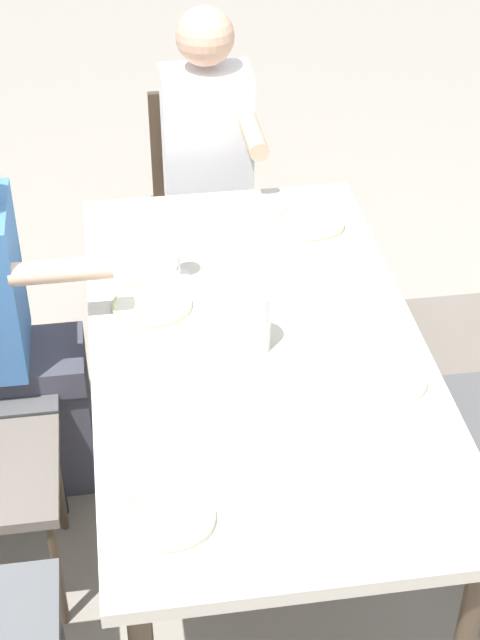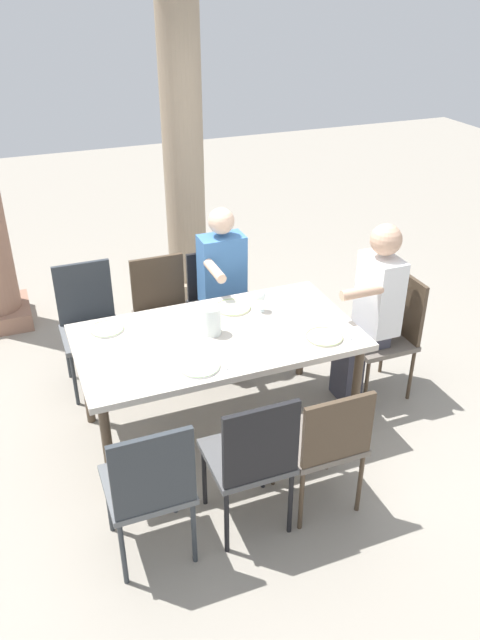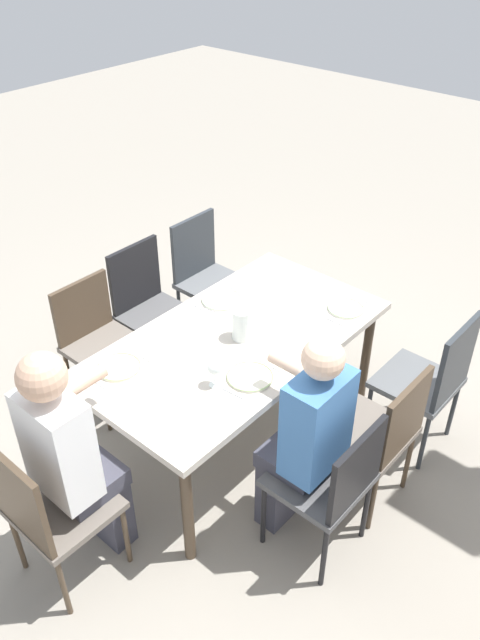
{
  "view_description": "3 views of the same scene",
  "coord_description": "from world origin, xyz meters",
  "px_view_note": "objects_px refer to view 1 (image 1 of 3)",
  "views": [
    {
      "loc": [
        -2.25,
        0.38,
        2.53
      ],
      "look_at": [
        -0.02,
        0.05,
        0.86
      ],
      "focal_mm": 55.16,
      "sensor_mm": 36.0,
      "label": 1
    },
    {
      "loc": [
        -1.13,
        -3.28,
        2.84
      ],
      "look_at": [
        0.13,
        -0.08,
        0.89
      ],
      "focal_mm": 35.16,
      "sensor_mm": 36.0,
      "label": 2
    },
    {
      "loc": [
        2.18,
        1.93,
        2.93
      ],
      "look_at": [
        -0.05,
        -0.01,
        0.86
      ],
      "focal_mm": 35.64,
      "sensor_mm": 36.0,
      "label": 3
    }
  ],
  "objects_px": {
    "dining_table": "(257,359)",
    "diner_woman_green": "(210,171)",
    "plate_0": "(170,517)",
    "plate_1": "(383,378)",
    "plate_3": "(311,224)",
    "plate_2": "(152,305)",
    "diner_man_white": "(13,317)",
    "water_pitcher": "(250,324)",
    "chair_head_east": "(205,193)",
    "wine_glass_2": "(178,245)"
  },
  "relations": [
    {
      "from": "diner_man_white",
      "to": "wine_glass_2",
      "type": "bearing_deg",
      "value": -83.25
    },
    {
      "from": "diner_woman_green",
      "to": "plate_3",
      "type": "xyz_separation_m",
      "value": [
        -0.52,
        -0.29,
        0.05
      ]
    },
    {
      "from": "diner_woman_green",
      "to": "water_pitcher",
      "type": "distance_m",
      "value": 1.18
    },
    {
      "from": "dining_table",
      "to": "plate_2",
      "type": "relative_size",
      "value": 7.32
    },
    {
      "from": "dining_table",
      "to": "diner_man_white",
      "type": "relative_size",
      "value": 1.37
    },
    {
      "from": "dining_table",
      "to": "diner_woman_green",
      "type": "height_order",
      "value": "diner_woman_green"
    },
    {
      "from": "plate_0",
      "to": "plate_3",
      "type": "height_order",
      "value": "same"
    },
    {
      "from": "dining_table",
      "to": "chair_head_east",
      "type": "bearing_deg",
      "value": 0.0
    },
    {
      "from": "diner_woman_green",
      "to": "diner_man_white",
      "type": "bearing_deg",
      "value": 138.69
    },
    {
      "from": "diner_man_white",
      "to": "plate_2",
      "type": "distance_m",
      "value": 0.45
    },
    {
      "from": "dining_table",
      "to": "diner_woman_green",
      "type": "distance_m",
      "value": 1.15
    },
    {
      "from": "diner_man_white",
      "to": "water_pitcher",
      "type": "bearing_deg",
      "value": -116.0
    },
    {
      "from": "plate_1",
      "to": "plate_3",
      "type": "height_order",
      "value": "same"
    },
    {
      "from": "diner_man_white",
      "to": "water_pitcher",
      "type": "distance_m",
      "value": 0.79
    },
    {
      "from": "diner_man_white",
      "to": "plate_0",
      "type": "height_order",
      "value": "diner_man_white"
    },
    {
      "from": "dining_table",
      "to": "water_pitcher",
      "type": "height_order",
      "value": "water_pitcher"
    },
    {
      "from": "water_pitcher",
      "to": "diner_woman_green",
      "type": "bearing_deg",
      "value": -1.43
    },
    {
      "from": "plate_2",
      "to": "plate_0",
      "type": "bearing_deg",
      "value": 178.43
    },
    {
      "from": "dining_table",
      "to": "water_pitcher",
      "type": "xyz_separation_m",
      "value": [
        -0.03,
        0.03,
        0.15
      ]
    },
    {
      "from": "plate_3",
      "to": "water_pitcher",
      "type": "distance_m",
      "value": 0.72
    },
    {
      "from": "dining_table",
      "to": "plate_3",
      "type": "bearing_deg",
      "value": -25.01
    },
    {
      "from": "plate_3",
      "to": "water_pitcher",
      "type": "relative_size",
      "value": 1.26
    },
    {
      "from": "plate_2",
      "to": "chair_head_east",
      "type": "bearing_deg",
      "value": -14.68
    },
    {
      "from": "diner_woman_green",
      "to": "dining_table",
      "type": "bearing_deg",
      "value": 179.86
    },
    {
      "from": "chair_head_east",
      "to": "water_pitcher",
      "type": "height_order",
      "value": "water_pitcher"
    },
    {
      "from": "diner_woman_green",
      "to": "diner_man_white",
      "type": "height_order",
      "value": "diner_woman_green"
    },
    {
      "from": "dining_table",
      "to": "diner_woman_green",
      "type": "relative_size",
      "value": 1.34
    },
    {
      "from": "diner_man_white",
      "to": "water_pitcher",
      "type": "xyz_separation_m",
      "value": [
        -0.34,
        -0.7,
        0.15
      ]
    },
    {
      "from": "chair_head_east",
      "to": "diner_woman_green",
      "type": "relative_size",
      "value": 0.69
    },
    {
      "from": "diner_woman_green",
      "to": "wine_glass_2",
      "type": "xyz_separation_m",
      "value": [
        -0.77,
        0.19,
        0.15
      ]
    },
    {
      "from": "diner_woman_green",
      "to": "diner_man_white",
      "type": "xyz_separation_m",
      "value": [
        -0.83,
        0.73,
        -0.03
      ]
    },
    {
      "from": "plate_0",
      "to": "plate_1",
      "type": "bearing_deg",
      "value": -56.14
    },
    {
      "from": "diner_woman_green",
      "to": "plate_0",
      "type": "relative_size",
      "value": 6.13
    },
    {
      "from": "plate_0",
      "to": "water_pitcher",
      "type": "height_order",
      "value": "water_pitcher"
    },
    {
      "from": "diner_woman_green",
      "to": "plate_1",
      "type": "xyz_separation_m",
      "value": [
        -1.37,
        -0.32,
        0.05
      ]
    },
    {
      "from": "diner_man_white",
      "to": "plate_0",
      "type": "xyz_separation_m",
      "value": [
        -0.97,
        -0.41,
        0.07
      ]
    },
    {
      "from": "plate_0",
      "to": "plate_1",
      "type": "distance_m",
      "value": 0.76
    },
    {
      "from": "diner_man_white",
      "to": "plate_2",
      "type": "relative_size",
      "value": 5.32
    },
    {
      "from": "plate_1",
      "to": "water_pitcher",
      "type": "height_order",
      "value": "water_pitcher"
    },
    {
      "from": "chair_head_east",
      "to": "plate_0",
      "type": "xyz_separation_m",
      "value": [
        -1.98,
        0.32,
        0.25
      ]
    },
    {
      "from": "dining_table",
      "to": "diner_man_white",
      "type": "height_order",
      "value": "diner_man_white"
    },
    {
      "from": "dining_table",
      "to": "chair_head_east",
      "type": "height_order",
      "value": "chair_head_east"
    },
    {
      "from": "diner_man_white",
      "to": "water_pitcher",
      "type": "height_order",
      "value": "diner_man_white"
    },
    {
      "from": "plate_1",
      "to": "water_pitcher",
      "type": "bearing_deg",
      "value": 59.64
    },
    {
      "from": "chair_head_east",
      "to": "plate_3",
      "type": "xyz_separation_m",
      "value": [
        -0.71,
        -0.29,
        0.25
      ]
    },
    {
      "from": "dining_table",
      "to": "chair_head_east",
      "type": "relative_size",
      "value": 1.94
    },
    {
      "from": "chair_head_east",
      "to": "plate_3",
      "type": "height_order",
      "value": "chair_head_east"
    },
    {
      "from": "plate_1",
      "to": "plate_3",
      "type": "xyz_separation_m",
      "value": [
        0.85,
        0.03,
        0.0
      ]
    },
    {
      "from": "dining_table",
      "to": "plate_0",
      "type": "height_order",
      "value": "plate_0"
    },
    {
      "from": "plate_1",
      "to": "plate_2",
      "type": "xyz_separation_m",
      "value": [
        0.45,
        0.61,
        0.0
      ]
    }
  ]
}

